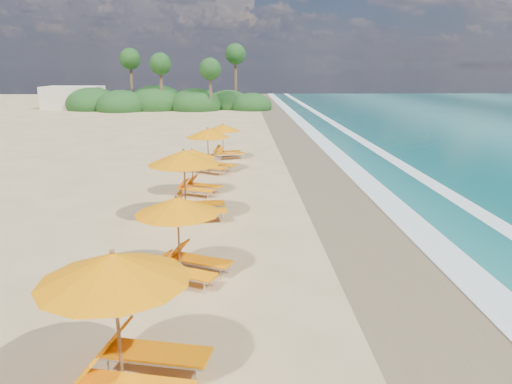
% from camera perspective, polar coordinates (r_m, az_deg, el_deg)
% --- Properties ---
extents(ground, '(160.00, 160.00, 0.00)m').
position_cam_1_polar(ground, '(16.84, 0.00, -3.95)').
color(ground, '#D4B27C').
rests_on(ground, ground).
extents(wet_sand, '(4.00, 160.00, 0.01)m').
position_cam_1_polar(wet_sand, '(17.44, 13.28, -3.69)').
color(wet_sand, olive).
rests_on(wet_sand, ground).
extents(surf_foam, '(4.00, 160.00, 0.01)m').
position_cam_1_polar(surf_foam, '(18.32, 21.48, -3.37)').
color(surf_foam, white).
rests_on(surf_foam, ground).
extents(station_1, '(3.10, 2.97, 2.56)m').
position_cam_1_polar(station_1, '(8.49, -14.92, -13.70)').
color(station_1, olive).
rests_on(station_1, ground).
extents(station_2, '(2.94, 2.92, 2.23)m').
position_cam_1_polar(station_2, '(12.54, -8.51, -4.76)').
color(station_2, olive).
rests_on(station_2, ground).
extents(station_3, '(3.02, 2.86, 2.60)m').
position_cam_1_polar(station_3, '(17.33, -7.79, 1.46)').
color(station_3, olive).
rests_on(station_3, ground).
extents(station_4, '(2.63, 2.61, 2.02)m').
position_cam_1_polar(station_4, '(20.77, -7.16, 2.78)').
color(station_4, olive).
rests_on(station_4, ground).
extents(station_5, '(3.16, 3.16, 2.33)m').
position_cam_1_polar(station_5, '(25.06, -5.37, 5.30)').
color(station_5, olive).
rests_on(station_5, ground).
extents(station_6, '(2.66, 2.58, 2.12)m').
position_cam_1_polar(station_6, '(28.83, -3.63, 6.33)').
color(station_6, olive).
rests_on(station_6, ground).
extents(treeline, '(25.80, 8.80, 9.74)m').
position_cam_1_polar(treeline, '(62.33, -10.79, 10.47)').
color(treeline, '#163D14').
rests_on(treeline, ground).
extents(beach_building, '(7.00, 5.00, 2.80)m').
position_cam_1_polar(beach_building, '(67.57, -20.81, 10.44)').
color(beach_building, beige).
rests_on(beach_building, ground).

